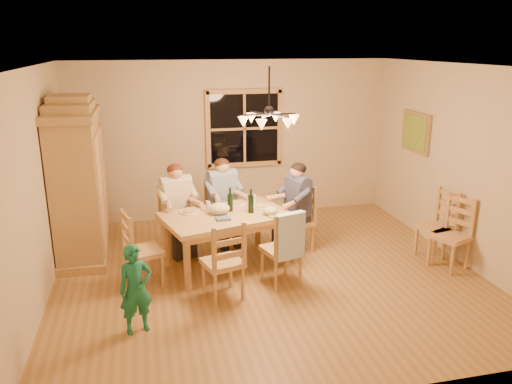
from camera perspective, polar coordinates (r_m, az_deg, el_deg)
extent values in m
plane|color=olive|center=(6.75, 1.36, -9.34)|extent=(5.50, 5.50, 0.00)
cube|color=white|center=(6.07, 1.53, 14.20)|extent=(5.50, 5.00, 0.02)
cube|color=#CDB891|center=(8.66, -2.69, 5.94)|extent=(5.50, 0.02, 2.70)
cube|color=#CDB891|center=(6.22, -23.94, 0.18)|extent=(0.02, 5.00, 2.70)
cube|color=#CDB891|center=(7.44, 22.46, 2.88)|extent=(0.02, 5.00, 2.70)
cube|color=black|center=(8.65, -1.37, 7.28)|extent=(1.20, 0.03, 1.20)
cube|color=tan|center=(8.63, -1.34, 7.26)|extent=(1.30, 0.06, 1.30)
cube|color=olive|center=(8.36, 17.80, 6.51)|extent=(0.04, 0.78, 0.64)
cube|color=#1E6B2D|center=(8.34, 17.62, 6.51)|extent=(0.02, 0.68, 0.54)
cylinder|color=black|center=(6.09, 1.51, 11.71)|extent=(0.02, 0.02, 0.53)
sphere|color=black|center=(6.12, 1.50, 9.24)|extent=(0.12, 0.12, 0.12)
cylinder|color=black|center=(6.17, 2.95, 8.91)|extent=(0.34, 0.02, 0.02)
cone|color=#FFB259|center=(6.22, 4.37, 8.21)|extent=(0.13, 0.13, 0.12)
cylinder|color=black|center=(6.28, 1.89, 9.06)|extent=(0.19, 0.31, 0.02)
cone|color=#FFB259|center=(6.44, 2.26, 8.53)|extent=(0.13, 0.13, 0.12)
cylinder|color=black|center=(6.24, 0.45, 9.02)|extent=(0.19, 0.31, 0.02)
cone|color=#FFB259|center=(6.37, -0.55, 8.44)|extent=(0.13, 0.13, 0.12)
cylinder|color=black|center=(6.09, 0.02, 8.83)|extent=(0.34, 0.02, 0.02)
cone|color=#FFB259|center=(6.06, -1.47, 8.03)|extent=(0.13, 0.13, 0.12)
cylinder|color=black|center=(5.97, 1.08, 8.67)|extent=(0.19, 0.31, 0.02)
cone|color=#FFB259|center=(5.83, 0.63, 7.68)|extent=(0.13, 0.13, 0.12)
cylinder|color=black|center=(6.01, 2.57, 8.71)|extent=(0.19, 0.31, 0.02)
cone|color=#FFB259|center=(5.91, 3.68, 7.78)|extent=(0.13, 0.13, 0.12)
cube|color=olive|center=(7.38, -19.60, 0.27)|extent=(0.60, 1.30, 2.00)
cube|color=olive|center=(7.17, -20.41, 8.34)|extent=(0.66, 1.40, 0.10)
cube|color=olive|center=(7.16, -20.50, 9.13)|extent=(0.58, 1.00, 0.12)
cube|color=olive|center=(7.15, -20.58, 9.93)|extent=(0.52, 0.55, 0.10)
cube|color=tan|center=(7.03, -17.37, -0.30)|extent=(0.03, 0.55, 1.60)
cube|color=tan|center=(7.66, -17.05, 1.10)|extent=(0.03, 0.55, 1.60)
cube|color=olive|center=(7.68, -18.92, -6.47)|extent=(0.66, 1.40, 0.12)
cube|color=tan|center=(6.71, -3.49, -2.77)|extent=(1.85, 1.40, 0.06)
cube|color=tan|center=(6.74, -3.48, -3.41)|extent=(1.66, 1.22, 0.10)
cylinder|color=tan|center=(6.26, -7.86, -8.16)|extent=(0.09, 0.09, 0.70)
cylinder|color=tan|center=(6.84, 3.48, -5.79)|extent=(0.09, 0.09, 0.70)
cylinder|color=tan|center=(6.95, -10.24, -5.67)|extent=(0.09, 0.09, 0.70)
cylinder|color=tan|center=(7.48, 0.23, -3.75)|extent=(0.09, 0.09, 0.70)
cube|color=tan|center=(7.34, -8.93, -3.55)|extent=(0.54, 0.52, 0.06)
cube|color=tan|center=(7.25, -9.03, -1.55)|extent=(0.38, 0.15, 0.54)
cube|color=tan|center=(7.59, -3.77, -2.67)|extent=(0.54, 0.52, 0.06)
cube|color=tan|center=(7.51, -3.81, -0.73)|extent=(0.38, 0.15, 0.54)
cube|color=tan|center=(6.01, -3.83, -8.07)|extent=(0.54, 0.52, 0.06)
cube|color=tan|center=(5.90, -3.88, -5.69)|extent=(0.38, 0.15, 0.54)
cube|color=tan|center=(6.36, 2.91, -6.60)|extent=(0.54, 0.52, 0.06)
cube|color=tan|center=(6.26, 2.95, -4.33)|extent=(0.38, 0.15, 0.54)
cube|color=tan|center=(6.45, -12.67, -6.67)|extent=(0.52, 0.54, 0.06)
cube|color=tan|center=(6.35, -12.83, -4.43)|extent=(0.15, 0.38, 0.54)
cube|color=tan|center=(7.33, 4.62, -3.41)|extent=(0.52, 0.54, 0.06)
cube|color=tan|center=(7.24, 4.67, -1.41)|extent=(0.15, 0.38, 0.54)
cube|color=beige|center=(7.21, -9.07, -0.64)|extent=(0.44, 0.32, 0.52)
cube|color=#262328|center=(7.31, -8.96, -2.96)|extent=(0.48, 0.51, 0.14)
sphere|color=tan|center=(7.11, -9.21, 2.28)|extent=(0.21, 0.21, 0.21)
ellipsoid|color=#592614|center=(7.10, -9.22, 2.52)|extent=(0.22, 0.22, 0.17)
cube|color=#2F5282|center=(7.47, -3.83, 0.15)|extent=(0.44, 0.32, 0.52)
cube|color=#262328|center=(7.57, -3.78, -2.10)|extent=(0.48, 0.51, 0.14)
sphere|color=tan|center=(7.37, -3.89, 2.98)|extent=(0.21, 0.21, 0.21)
ellipsoid|color=#381E11|center=(7.37, -3.89, 3.21)|extent=(0.22, 0.22, 0.17)
cube|color=#393F5B|center=(7.21, 4.69, -0.50)|extent=(0.32, 0.44, 0.52)
cube|color=#262328|center=(7.30, 4.63, -2.82)|extent=(0.51, 0.48, 0.14)
sphere|color=tan|center=(7.10, 4.76, 2.43)|extent=(0.21, 0.21, 0.21)
ellipsoid|color=black|center=(7.10, 4.77, 2.66)|extent=(0.22, 0.22, 0.17)
cube|color=#B1D4EF|center=(6.12, 3.88, -5.06)|extent=(0.39, 0.20, 0.58)
cylinder|color=black|center=(6.77, -2.97, -0.86)|extent=(0.08, 0.08, 0.33)
cylinder|color=black|center=(6.70, -0.58, -1.03)|extent=(0.08, 0.08, 0.33)
cylinder|color=white|center=(6.81, -7.61, -2.27)|extent=(0.26, 0.26, 0.02)
cylinder|color=white|center=(7.09, -2.35, -1.35)|extent=(0.26, 0.26, 0.02)
cylinder|color=white|center=(6.95, 0.62, -1.71)|extent=(0.26, 0.26, 0.02)
cylinder|color=silver|center=(6.82, -5.50, -1.62)|extent=(0.06, 0.06, 0.14)
cylinder|color=silver|center=(7.06, -0.20, -0.89)|extent=(0.06, 0.06, 0.14)
ellipsoid|color=#C0BA80|center=(6.66, 1.67, -2.14)|extent=(0.20, 0.20, 0.11)
cube|color=#4E5D90|center=(6.49, -3.77, -3.05)|extent=(0.21, 0.18, 0.03)
ellipsoid|color=beige|center=(6.68, -4.21, -1.90)|extent=(0.28, 0.22, 0.15)
imported|color=#197058|center=(5.46, -13.58, -10.74)|extent=(0.41, 0.33, 0.98)
cube|color=tan|center=(7.26, 21.27, -4.77)|extent=(0.56, 0.57, 0.06)
cube|color=tan|center=(7.17, 21.49, -2.76)|extent=(0.19, 0.37, 0.54)
cube|color=tan|center=(7.51, 19.87, -3.89)|extent=(0.50, 0.52, 0.06)
cube|color=tan|center=(7.43, 20.08, -1.94)|extent=(0.13, 0.38, 0.54)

